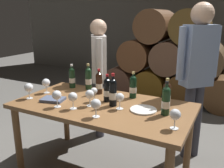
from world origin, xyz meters
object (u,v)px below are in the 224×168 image
at_px(dining_table, 103,113).
at_px(wine_glass_5, 90,95).
at_px(wine_bottle_1, 133,87).
at_px(wine_glass_3, 120,98).
at_px(wine_bottle_3, 166,100).
at_px(wine_bottle_5, 88,78).
at_px(wine_glass_8, 57,95).
at_px(tasting_notebook, 53,99).
at_px(wine_bottle_7, 72,77).
at_px(wine_glass_2, 73,97).
at_px(wine_bottle_4, 113,92).
at_px(wine_bottle_0, 99,83).
at_px(wine_glass_4, 96,104).
at_px(wine_bottle_6, 107,90).
at_px(sommelier_presenting, 197,68).
at_px(wine_glass_7, 29,88).
at_px(wine_glass_0, 175,115).
at_px(wine_bottle_2, 167,95).
at_px(wine_glass_6, 94,92).
at_px(serving_plate, 143,110).
at_px(taster_seated_left, 99,69).

relative_size(dining_table, wine_glass_5, 10.79).
xyz_separation_m(wine_bottle_1, wine_glass_3, (0.02, -0.35, -0.01)).
height_order(wine_bottle_3, wine_glass_3, wine_bottle_3).
height_order(wine_bottle_5, wine_glass_3, wine_bottle_5).
bearing_deg(wine_glass_8, dining_table, 38.61).
distance_m(wine_glass_5, tasting_notebook, 0.42).
height_order(wine_bottle_7, wine_glass_2, wine_bottle_7).
bearing_deg(wine_bottle_5, wine_bottle_4, -34.61).
height_order(wine_bottle_0, wine_glass_2, wine_bottle_0).
relative_size(wine_bottle_1, wine_glass_4, 1.72).
relative_size(wine_bottle_6, wine_glass_5, 1.77).
height_order(wine_glass_2, wine_glass_3, wine_glass_2).
xyz_separation_m(wine_bottle_7, sommelier_presenting, (1.33, 0.43, 0.16)).
height_order(wine_glass_4, tasting_notebook, wine_glass_4).
bearing_deg(wine_glass_7, wine_glass_0, -0.17).
bearing_deg(wine_bottle_2, wine_glass_6, -164.69).
relative_size(wine_glass_2, wine_glass_4, 0.99).
xyz_separation_m(wine_bottle_0, wine_glass_2, (0.02, -0.50, -0.01)).
bearing_deg(wine_glass_4, wine_bottle_1, 82.44).
distance_m(wine_bottle_5, wine_bottle_7, 0.21).
bearing_deg(wine_bottle_3, dining_table, -177.80).
bearing_deg(wine_bottle_0, wine_glass_8, -104.61).
xyz_separation_m(wine_bottle_6, wine_glass_5, (-0.08, -0.19, -0.01)).
height_order(wine_bottle_3, sommelier_presenting, sommelier_presenting).
height_order(wine_bottle_0, wine_bottle_1, same).
height_order(wine_bottle_4, wine_bottle_5, wine_bottle_4).
distance_m(wine_bottle_1, wine_bottle_6, 0.29).
xyz_separation_m(wine_bottle_1, wine_bottle_5, (-0.57, 0.04, 0.01)).
bearing_deg(serving_plate, wine_glass_4, -133.44).
distance_m(wine_glass_6, serving_plate, 0.53).
bearing_deg(dining_table, wine_glass_7, -164.41).
height_order(wine_bottle_3, wine_glass_5, wine_bottle_3).
bearing_deg(wine_glass_2, wine_bottle_5, 109.70).
xyz_separation_m(wine_bottle_1, wine_glass_2, (-0.36, -0.54, -0.01)).
height_order(wine_bottle_3, wine_bottle_7, wine_bottle_3).
xyz_separation_m(wine_glass_8, serving_plate, (0.74, 0.29, -0.11)).
distance_m(dining_table, wine_bottle_6, 0.23).
xyz_separation_m(wine_glass_4, wine_glass_5, (-0.19, 0.20, -0.00)).
height_order(wine_bottle_7, wine_glass_0, wine_bottle_7).
bearing_deg(taster_seated_left, wine_bottle_5, -77.85).
xyz_separation_m(wine_bottle_1, tasting_notebook, (-0.67, -0.46, -0.11)).
bearing_deg(wine_glass_5, wine_bottle_7, 140.61).
bearing_deg(wine_glass_6, serving_plate, 0.37).
bearing_deg(wine_glass_7, dining_table, 15.59).
height_order(wine_bottle_4, taster_seated_left, taster_seated_left).
height_order(wine_glass_5, wine_glass_7, wine_glass_7).
xyz_separation_m(dining_table, wine_glass_8, (-0.33, -0.27, 0.20)).
relative_size(wine_glass_4, taster_seated_left, 0.10).
xyz_separation_m(wine_bottle_5, wine_bottle_7, (-0.21, -0.02, -0.01)).
xyz_separation_m(wine_bottle_0, wine_glass_5, (0.11, -0.37, -0.01)).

